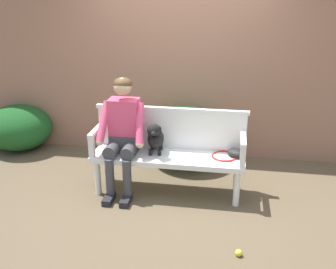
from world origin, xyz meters
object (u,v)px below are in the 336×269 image
at_px(garden_bench, 168,160).
at_px(tennis_racket, 224,155).
at_px(tennis_ball, 239,253).
at_px(dog_on_bench, 155,138).
at_px(baseball_glove, 236,153).
at_px(person_seated, 123,131).

xyz_separation_m(garden_bench, tennis_racket, (0.64, 0.08, 0.07)).
bearing_deg(garden_bench, tennis_ball, -52.29).
distance_m(dog_on_bench, baseball_glove, 0.94).
distance_m(garden_bench, person_seated, 0.62).
height_order(baseball_glove, tennis_ball, baseball_glove).
relative_size(person_seated, tennis_racket, 2.36).
distance_m(garden_bench, dog_on_bench, 0.30).
bearing_deg(person_seated, tennis_racket, 4.45).
height_order(dog_on_bench, tennis_ball, dog_on_bench).
relative_size(baseball_glove, tennis_ball, 3.33).
relative_size(garden_bench, person_seated, 1.30).
bearing_deg(person_seated, garden_bench, 1.41).
bearing_deg(tennis_ball, baseball_glove, 92.69).
bearing_deg(baseball_glove, tennis_ball, -60.01).
bearing_deg(dog_on_bench, tennis_racket, 4.49).
relative_size(dog_on_bench, baseball_glove, 1.81).
relative_size(tennis_racket, tennis_ball, 8.64).
relative_size(dog_on_bench, tennis_ball, 6.03).
xyz_separation_m(baseball_glove, tennis_ball, (0.05, -1.15, -0.49)).
xyz_separation_m(tennis_racket, tennis_ball, (0.19, -1.15, -0.45)).
height_order(garden_bench, dog_on_bench, dog_on_bench).
bearing_deg(person_seated, tennis_ball, -38.13).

